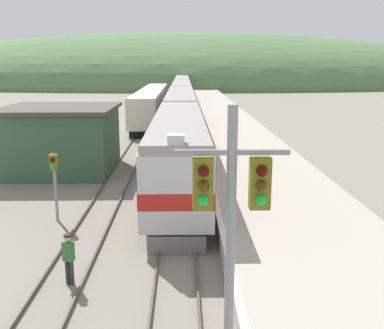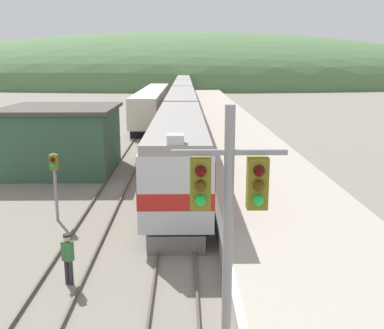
# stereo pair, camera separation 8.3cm
# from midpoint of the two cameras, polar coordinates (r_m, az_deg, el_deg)

# --- Properties ---
(track_main) EXTENTS (1.52, 180.00, 0.16)m
(track_main) POSITION_cam_midpoint_polar(r_m,az_deg,el_deg) (73.88, -1.35, 7.20)
(track_main) COLOR #4C443D
(track_main) RESTS_ON ground
(track_siding) EXTENTS (1.52, 180.00, 0.16)m
(track_siding) POSITION_cam_midpoint_polar(r_m,az_deg,el_deg) (74.00, -4.36, 7.18)
(track_siding) COLOR #4C443D
(track_siding) RESTS_ON ground
(platform) EXTENTS (6.94, 140.00, 0.87)m
(platform) POSITION_cam_midpoint_polar(r_m,az_deg,el_deg) (54.18, 4.04, 5.49)
(platform) COLOR #ADA393
(platform) RESTS_ON ground
(distant_hills) EXTENTS (211.44, 95.15, 34.43)m
(distant_hills) POSITION_cam_midpoint_polar(r_m,az_deg,el_deg) (157.97, -1.23, 10.16)
(distant_hills) COLOR #517547
(distant_hills) RESTS_ON ground
(station_shed) EXTENTS (7.48, 7.35, 4.42)m
(station_shed) POSITION_cam_midpoint_polar(r_m,az_deg,el_deg) (31.90, -16.38, 3.14)
(station_shed) COLOR #385B42
(station_shed) RESTS_ON ground
(express_train_lead_car) EXTENTS (2.98, 19.04, 4.68)m
(express_train_lead_car) POSITION_cam_midpoint_polar(r_m,az_deg,el_deg) (25.94, -1.79, 1.83)
(express_train_lead_car) COLOR black
(express_train_lead_car) RESTS_ON ground
(carriage_second) EXTENTS (2.97, 22.90, 4.32)m
(carriage_second) POSITION_cam_midpoint_polar(r_m,az_deg,el_deg) (47.80, -1.49, 6.86)
(carriage_second) COLOR black
(carriage_second) RESTS_ON ground
(carriage_third) EXTENTS (2.97, 22.90, 4.32)m
(carriage_third) POSITION_cam_midpoint_polar(r_m,az_deg,el_deg) (71.50, -1.37, 8.84)
(carriage_third) COLOR black
(carriage_third) RESTS_ON ground
(carriage_fourth) EXTENTS (2.97, 22.90, 4.32)m
(carriage_fourth) POSITION_cam_midpoint_polar(r_m,az_deg,el_deg) (95.23, -1.31, 9.83)
(carriage_fourth) COLOR black
(carriage_fourth) RESTS_ON ground
(carriage_fifth) EXTENTS (2.97, 22.90, 4.32)m
(carriage_fifth) POSITION_cam_midpoint_polar(r_m,az_deg,el_deg) (118.99, -1.27, 10.42)
(carriage_fifth) COLOR black
(carriage_fifth) RESTS_ON ground
(siding_train) EXTENTS (2.90, 32.14, 3.93)m
(siding_train) POSITION_cam_midpoint_polar(r_m,az_deg,el_deg) (59.55, -5.16, 7.68)
(siding_train) COLOR black
(siding_train) RESTS_ON ground
(signal_mast_main) EXTENTS (2.20, 0.42, 6.54)m
(signal_mast_main) POSITION_cam_midpoint_polar(r_m,az_deg,el_deg) (8.89, 4.68, -7.27)
(signal_mast_main) COLOR gray
(signal_mast_main) RESTS_ON ground
(signal_post_siding) EXTENTS (0.36, 0.42, 3.24)m
(signal_post_siding) POSITION_cam_midpoint_polar(r_m,az_deg,el_deg) (21.67, -17.19, -1.00)
(signal_post_siding) COLOR gray
(signal_post_siding) RESTS_ON ground
(track_worker) EXTENTS (0.41, 0.33, 1.79)m
(track_worker) POSITION_cam_midpoint_polar(r_m,az_deg,el_deg) (15.77, -15.55, -11.14)
(track_worker) COLOR #2D2D33
(track_worker) RESTS_ON ground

